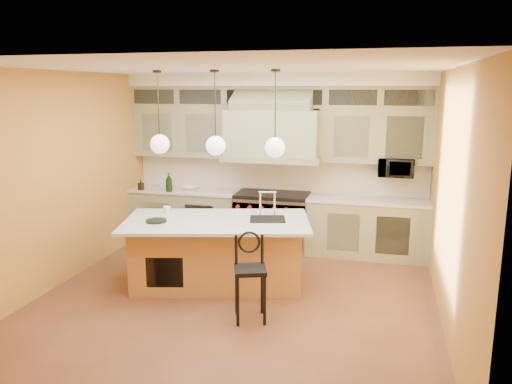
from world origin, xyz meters
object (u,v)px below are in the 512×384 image
(range, at_px, (272,221))
(counter_stool, at_px, (250,272))
(kitchen_island, at_px, (218,251))
(microwave, at_px, (396,167))

(range, bearing_deg, counter_stool, -83.07)
(counter_stool, bearing_deg, range, 77.73)
(kitchen_island, bearing_deg, counter_stool, -66.92)
(microwave, bearing_deg, counter_stool, -120.66)
(kitchen_island, xyz_separation_m, microwave, (2.34, 1.80, 0.98))
(counter_stool, xyz_separation_m, microwave, (1.63, 2.75, 0.87))
(range, distance_m, kitchen_island, 1.74)
(range, relative_size, microwave, 2.21)
(range, height_order, kitchen_island, kitchen_island)
(microwave, bearing_deg, kitchen_island, -142.47)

